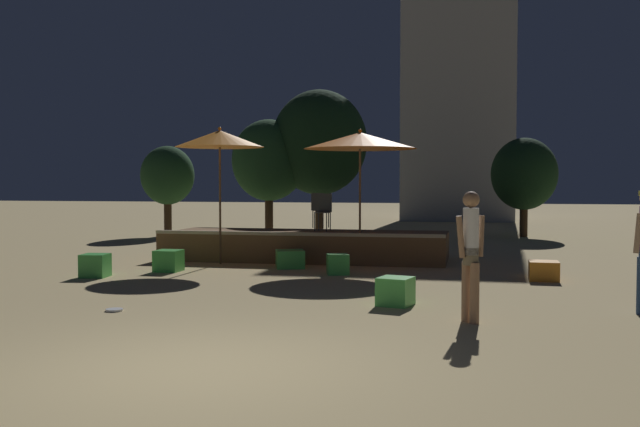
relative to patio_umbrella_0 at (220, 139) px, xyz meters
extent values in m
plane|color=tan|center=(3.04, -9.10, -2.96)|extent=(120.00, 120.00, 0.00)
cube|color=brown|center=(1.75, 1.48, -2.62)|extent=(7.01, 2.48, 0.68)
cube|color=#CCB793|center=(1.75, 0.28, -2.24)|extent=(7.01, 0.12, 0.08)
cylinder|color=brown|center=(0.00, 0.00, -1.57)|extent=(0.05, 0.05, 2.77)
cone|color=orange|center=(0.00, 0.00, 0.01)|extent=(2.09, 2.09, 0.40)
sphere|color=orange|center=(0.00, 0.00, 0.24)|extent=(0.08, 0.08, 0.08)
cylinder|color=brown|center=(3.29, 0.36, -1.60)|extent=(0.05, 0.05, 2.71)
cone|color=orange|center=(3.29, 0.36, -0.06)|extent=(2.62, 2.62, 0.38)
sphere|color=orange|center=(3.29, 0.36, 0.17)|extent=(0.08, 0.08, 0.08)
cube|color=#4CC651|center=(-1.70, -2.75, -2.72)|extent=(0.56, 0.56, 0.47)
cube|color=orange|center=(7.22, -1.37, -2.77)|extent=(0.58, 0.58, 0.38)
cube|color=#4CC651|center=(-0.62, -1.56, -2.73)|extent=(0.53, 0.53, 0.46)
cube|color=#4CC651|center=(1.81, -0.41, -2.76)|extent=(0.79, 0.79, 0.40)
cube|color=#4CC651|center=(4.66, -4.83, -2.73)|extent=(0.61, 0.61, 0.44)
cube|color=#4CC651|center=(3.07, -1.29, -2.74)|extent=(0.55, 0.55, 0.42)
cylinder|color=#997051|center=(5.87, -6.07, -2.54)|extent=(0.13, 0.13, 0.84)
cylinder|color=#997051|center=(5.75, -5.93, -2.54)|extent=(0.13, 0.13, 0.84)
cylinder|color=#72664C|center=(5.81, -6.00, -2.04)|extent=(0.22, 0.22, 0.24)
cylinder|color=white|center=(5.81, -6.00, -1.70)|extent=(0.22, 0.22, 0.64)
cylinder|color=#997051|center=(5.95, -5.89, -1.76)|extent=(0.13, 0.13, 0.57)
cylinder|color=#997051|center=(5.67, -6.12, -1.76)|extent=(0.16, 0.15, 0.58)
sphere|color=#997051|center=(5.81, -6.00, -1.26)|extent=(0.23, 0.23, 0.23)
cylinder|color=tan|center=(8.16, -5.03, -1.76)|extent=(0.16, 0.15, 0.58)
cylinder|color=#2D3338|center=(2.19, 2.15, -1.97)|extent=(0.02, 0.02, 0.45)
cylinder|color=#2D3338|center=(1.90, 2.23, -1.97)|extent=(0.02, 0.02, 0.45)
cylinder|color=#2D3338|center=(2.10, 1.86, -1.97)|extent=(0.02, 0.02, 0.45)
cylinder|color=#2D3338|center=(1.82, 1.94, -1.97)|extent=(0.02, 0.02, 0.45)
cylinder|color=#2D3338|center=(2.00, 2.04, -1.75)|extent=(0.40, 0.40, 0.02)
cube|color=#2D3338|center=(1.95, 1.88, -1.52)|extent=(0.35, 0.13, 0.45)
cylinder|color=#2D3338|center=(2.14, 0.69, -1.97)|extent=(0.02, 0.02, 0.45)
cylinder|color=#2D3338|center=(2.43, 0.66, -1.97)|extent=(0.02, 0.02, 0.45)
cylinder|color=#2D3338|center=(2.17, 0.99, -1.97)|extent=(0.02, 0.02, 0.45)
cylinder|color=#2D3338|center=(2.47, 0.96, -1.97)|extent=(0.02, 0.02, 0.45)
cylinder|color=#2D3338|center=(2.30, 0.83, -1.75)|extent=(0.40, 0.40, 0.02)
cube|color=#2D3338|center=(2.32, 0.99, -1.52)|extent=(0.36, 0.07, 0.45)
cylinder|color=white|center=(0.57, -6.21, -2.94)|extent=(0.26, 0.26, 0.03)
cylinder|color=#3D2B1C|center=(0.72, 7.87, -2.04)|extent=(0.28, 0.28, 1.84)
ellipsoid|color=black|center=(0.72, 7.87, 0.34)|extent=(3.25, 3.25, 3.58)
cylinder|color=#3D2B1C|center=(7.64, 10.27, -2.36)|extent=(0.28, 0.28, 1.19)
ellipsoid|color=black|center=(7.64, 10.27, -0.72)|extent=(2.32, 2.32, 2.55)
cylinder|color=#3D2B1C|center=(-0.93, 7.39, -2.18)|extent=(0.28, 0.28, 1.56)
ellipsoid|color=#1E4223|center=(-0.93, 7.39, -0.27)|extent=(2.52, 2.52, 2.77)
cylinder|color=#3D2B1C|center=(-5.02, 8.25, -2.30)|extent=(0.28, 0.28, 1.32)
ellipsoid|color=#1E4223|center=(-5.02, 8.25, -0.76)|extent=(1.94, 1.94, 2.13)
cube|color=gray|center=(5.11, 20.88, 4.94)|extent=(5.56, 3.02, 15.80)
camera|label=1|loc=(5.81, -15.96, -1.03)|focal=40.00mm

